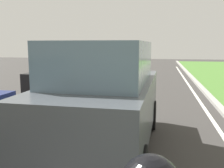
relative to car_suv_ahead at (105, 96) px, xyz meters
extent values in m
plane|color=#383533|center=(-0.93, 5.43, -1.17)|extent=(60.00, 60.00, 0.00)
cube|color=silver|center=(-1.63, 5.43, -1.16)|extent=(0.12, 32.00, 0.01)
cube|color=silver|center=(2.67, 5.43, -1.16)|extent=(0.12, 32.00, 0.01)
cube|color=#9E9B93|center=(3.17, 5.43, -1.11)|extent=(0.24, 48.00, 0.12)
cube|color=#474C51|center=(0.00, 0.04, -0.24)|extent=(2.01, 4.54, 1.10)
cube|color=slate|center=(0.00, -0.11, 0.71)|extent=(1.76, 2.74, 0.80)
cylinder|color=black|center=(-0.84, 1.59, -0.79)|extent=(0.24, 0.76, 0.76)
cylinder|color=black|center=(0.91, 1.55, -0.79)|extent=(0.24, 0.76, 0.76)
cylinder|color=black|center=(-0.91, -1.47, -0.79)|extent=(0.24, 0.76, 0.76)
cube|color=black|center=(-3.31, 5.62, -0.47)|extent=(1.72, 3.73, 0.80)
cube|color=slate|center=(-3.32, 5.37, 0.27)|extent=(1.52, 1.93, 0.68)
cylinder|color=black|center=(-4.04, 6.89, -0.87)|extent=(0.23, 0.60, 0.60)
cylinder|color=black|center=(-2.53, 6.86, -0.87)|extent=(0.23, 0.60, 0.60)
cylinder|color=black|center=(-4.09, 4.38, -0.87)|extent=(0.23, 0.60, 0.60)
cylinder|color=black|center=(-2.58, 4.35, -0.87)|extent=(0.23, 0.60, 0.60)
camera|label=1|loc=(1.12, -5.05, 1.05)|focal=40.89mm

